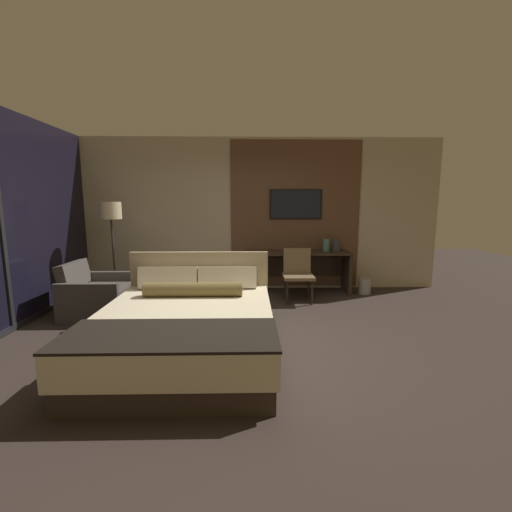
{
  "coord_description": "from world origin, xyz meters",
  "views": [
    {
      "loc": [
        0.04,
        -3.84,
        1.63
      ],
      "look_at": [
        0.14,
        0.98,
        0.87
      ],
      "focal_mm": 24.0,
      "sensor_mm": 36.0,
      "label": 1
    }
  ],
  "objects_px": {
    "bed": "(188,327)",
    "floor_lamp": "(111,218)",
    "desk": "(296,264)",
    "armchair_by_window": "(98,297)",
    "vase_tall": "(326,245)",
    "desk_chair": "(298,270)",
    "vase_short": "(336,246)",
    "waste_bin": "(365,286)",
    "tv": "(296,204)"
  },
  "relations": [
    {
      "from": "bed",
      "to": "armchair_by_window",
      "type": "bearing_deg",
      "value": 138.39
    },
    {
      "from": "tv",
      "to": "bed",
      "type": "bearing_deg",
      "value": -118.4
    },
    {
      "from": "desk",
      "to": "bed",
      "type": "bearing_deg",
      "value": -120.53
    },
    {
      "from": "floor_lamp",
      "to": "vase_short",
      "type": "xyz_separation_m",
      "value": [
        3.85,
        0.43,
        -0.52
      ]
    },
    {
      "from": "desk",
      "to": "waste_bin",
      "type": "distance_m",
      "value": 1.29
    },
    {
      "from": "vase_short",
      "to": "waste_bin",
      "type": "bearing_deg",
      "value": -19.42
    },
    {
      "from": "desk",
      "to": "armchair_by_window",
      "type": "distance_m",
      "value": 3.33
    },
    {
      "from": "bed",
      "to": "vase_short",
      "type": "height_order",
      "value": "bed"
    },
    {
      "from": "desk",
      "to": "vase_tall",
      "type": "distance_m",
      "value": 0.64
    },
    {
      "from": "tv",
      "to": "vase_tall",
      "type": "height_order",
      "value": "tv"
    },
    {
      "from": "bed",
      "to": "tv",
      "type": "relative_size",
      "value": 2.28
    },
    {
      "from": "bed",
      "to": "tv",
      "type": "distance_m",
      "value": 3.47
    },
    {
      "from": "armchair_by_window",
      "to": "floor_lamp",
      "type": "height_order",
      "value": "floor_lamp"
    },
    {
      "from": "desk_chair",
      "to": "vase_tall",
      "type": "bearing_deg",
      "value": 44.32
    },
    {
      "from": "floor_lamp",
      "to": "waste_bin",
      "type": "xyz_separation_m",
      "value": [
        4.35,
        0.26,
        -1.23
      ]
    },
    {
      "from": "desk",
      "to": "tv",
      "type": "bearing_deg",
      "value": 90.0
    },
    {
      "from": "bed",
      "to": "desk",
      "type": "bearing_deg",
      "value": 59.47
    },
    {
      "from": "desk",
      "to": "floor_lamp",
      "type": "height_order",
      "value": "floor_lamp"
    },
    {
      "from": "vase_tall",
      "to": "floor_lamp",
      "type": "bearing_deg",
      "value": -172.94
    },
    {
      "from": "bed",
      "to": "floor_lamp",
      "type": "bearing_deg",
      "value": 126.49
    },
    {
      "from": "armchair_by_window",
      "to": "vase_tall",
      "type": "relative_size",
      "value": 4.05
    },
    {
      "from": "floor_lamp",
      "to": "waste_bin",
      "type": "relative_size",
      "value": 5.86
    },
    {
      "from": "armchair_by_window",
      "to": "floor_lamp",
      "type": "bearing_deg",
      "value": 3.09
    },
    {
      "from": "desk_chair",
      "to": "armchair_by_window",
      "type": "bearing_deg",
      "value": -166.83
    },
    {
      "from": "desk",
      "to": "vase_short",
      "type": "distance_m",
      "value": 0.79
    },
    {
      "from": "bed",
      "to": "vase_tall",
      "type": "height_order",
      "value": "bed"
    },
    {
      "from": "vase_tall",
      "to": "vase_short",
      "type": "xyz_separation_m",
      "value": [
        0.18,
        -0.02,
        -0.01
      ]
    },
    {
      "from": "desk",
      "to": "vase_short",
      "type": "xyz_separation_m",
      "value": [
        0.72,
        0.0,
        0.34
      ]
    },
    {
      "from": "desk",
      "to": "desk_chair",
      "type": "height_order",
      "value": "desk_chair"
    },
    {
      "from": "vase_tall",
      "to": "vase_short",
      "type": "bearing_deg",
      "value": -6.79
    },
    {
      "from": "bed",
      "to": "floor_lamp",
      "type": "xyz_separation_m",
      "value": [
        -1.6,
        2.16,
        1.07
      ]
    },
    {
      "from": "desk",
      "to": "waste_bin",
      "type": "relative_size",
      "value": 6.77
    },
    {
      "from": "bed",
      "to": "waste_bin",
      "type": "xyz_separation_m",
      "value": [
        2.75,
        2.42,
        -0.16
      ]
    },
    {
      "from": "armchair_by_window",
      "to": "floor_lamp",
      "type": "xyz_separation_m",
      "value": [
        -0.04,
        0.78,
        1.11
      ]
    },
    {
      "from": "bed",
      "to": "vase_short",
      "type": "distance_m",
      "value": 3.48
    },
    {
      "from": "desk",
      "to": "floor_lamp",
      "type": "relative_size",
      "value": 1.16
    },
    {
      "from": "tv",
      "to": "desk_chair",
      "type": "relative_size",
      "value": 1.11
    },
    {
      "from": "desk",
      "to": "armchair_by_window",
      "type": "height_order",
      "value": "armchair_by_window"
    },
    {
      "from": "bed",
      "to": "floor_lamp",
      "type": "height_order",
      "value": "floor_lamp"
    },
    {
      "from": "floor_lamp",
      "to": "vase_tall",
      "type": "xyz_separation_m",
      "value": [
        3.67,
        0.46,
        -0.51
      ]
    },
    {
      "from": "tv",
      "to": "vase_short",
      "type": "xyz_separation_m",
      "value": [
        0.72,
        -0.23,
        -0.74
      ]
    },
    {
      "from": "vase_tall",
      "to": "bed",
      "type": "bearing_deg",
      "value": -128.34
    },
    {
      "from": "vase_tall",
      "to": "desk_chair",
      "type": "bearing_deg",
      "value": -136.47
    },
    {
      "from": "tv",
      "to": "floor_lamp",
      "type": "distance_m",
      "value": 3.21
    },
    {
      "from": "desk_chair",
      "to": "vase_tall",
      "type": "distance_m",
      "value": 0.89
    },
    {
      "from": "armchair_by_window",
      "to": "floor_lamp",
      "type": "distance_m",
      "value": 1.36
    },
    {
      "from": "vase_tall",
      "to": "waste_bin",
      "type": "xyz_separation_m",
      "value": [
        0.68,
        -0.2,
        -0.72
      ]
    },
    {
      "from": "desk_chair",
      "to": "vase_short",
      "type": "relative_size",
      "value": 4.2
    },
    {
      "from": "floor_lamp",
      "to": "desk_chair",
      "type": "bearing_deg",
      "value": -2.04
    },
    {
      "from": "armchair_by_window",
      "to": "vase_short",
      "type": "height_order",
      "value": "vase_short"
    }
  ]
}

